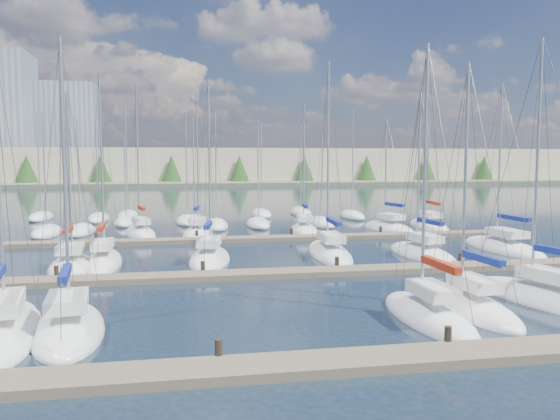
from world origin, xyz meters
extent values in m
plane|color=#1A2735|center=(0.00, 60.00, 0.00)|extent=(400.00, 400.00, 0.00)
cube|color=#6B5E4C|center=(0.00, 2.00, 0.15)|extent=(44.00, 1.80, 0.35)
cylinder|color=#2D261C|center=(-4.00, 2.90, 0.30)|extent=(0.26, 0.26, 1.10)
cylinder|color=#2D261C|center=(4.00, 2.90, 0.30)|extent=(0.26, 0.26, 1.10)
cube|color=#6B5E4C|center=(0.00, 16.00, 0.15)|extent=(44.00, 1.80, 0.35)
cylinder|color=#2D261C|center=(-12.00, 16.90, 0.30)|extent=(0.26, 0.26, 1.10)
cylinder|color=#2D261C|center=(-4.00, 16.90, 0.30)|extent=(0.26, 0.26, 1.10)
cylinder|color=#2D261C|center=(4.00, 16.90, 0.30)|extent=(0.26, 0.26, 1.10)
cylinder|color=#2D261C|center=(12.00, 16.90, 0.30)|extent=(0.26, 0.26, 1.10)
cube|color=#6B5E4C|center=(0.00, 30.00, 0.15)|extent=(44.00, 1.80, 0.35)
cylinder|color=#2D261C|center=(-12.00, 30.90, 0.30)|extent=(0.26, 0.26, 1.10)
cylinder|color=#2D261C|center=(-4.00, 30.90, 0.30)|extent=(0.26, 0.26, 1.10)
cylinder|color=#2D261C|center=(4.00, 30.90, 0.30)|extent=(0.26, 0.26, 1.10)
cylinder|color=#2D261C|center=(12.00, 30.90, 0.30)|extent=(0.26, 0.26, 1.10)
cylinder|color=#2D261C|center=(20.00, 30.90, 0.30)|extent=(0.26, 0.26, 1.10)
ellipsoid|color=white|center=(5.95, 34.64, 0.05)|extent=(3.35, 7.50, 1.60)
cube|color=maroon|center=(5.95, 34.64, 0.05)|extent=(1.70, 3.61, 0.12)
cube|color=silver|center=(5.90, 34.28, 1.35)|extent=(1.65, 2.69, 0.50)
cylinder|color=#9EA0A5|center=(6.03, 35.21, 6.42)|extent=(0.14, 0.14, 10.64)
cylinder|color=#9EA0A5|center=(5.83, 33.70, 2.40)|extent=(0.50, 3.03, 0.10)
cube|color=navy|center=(5.83, 33.70, 2.52)|extent=(0.66, 2.81, 0.30)
ellipsoid|color=white|center=(14.12, 34.50, 0.05)|extent=(4.10, 8.09, 1.60)
cube|color=silver|center=(14.19, 34.12, 1.35)|extent=(1.97, 2.93, 0.50)
cylinder|color=#9EA0A5|center=(14.01, 35.11, 5.85)|extent=(0.14, 0.14, 9.50)
cylinder|color=#9EA0A5|center=(14.30, 33.51, 2.40)|extent=(0.70, 3.21, 0.10)
cube|color=navy|center=(14.30, 33.51, 2.52)|extent=(0.85, 2.99, 0.30)
ellipsoid|color=white|center=(11.16, 20.68, 0.05)|extent=(3.26, 8.09, 1.60)
cube|color=black|center=(11.16, 20.68, 0.05)|extent=(1.67, 3.89, 0.12)
cube|color=silver|center=(11.20, 20.29, 1.35)|extent=(1.66, 2.88, 0.50)
cylinder|color=#9EA0A5|center=(11.11, 21.31, 6.22)|extent=(0.14, 0.14, 10.24)
cylinder|color=#9EA0A5|center=(11.25, 19.66, 2.40)|extent=(0.39, 3.31, 0.10)
cube|color=navy|center=(11.25, 19.66, 2.52)|extent=(0.57, 3.07, 0.30)
ellipsoid|color=white|center=(-11.89, 7.38, 0.05)|extent=(4.26, 9.16, 1.60)
cube|color=black|center=(-11.89, 7.38, 0.05)|extent=(2.15, 4.42, 0.12)
cube|color=silver|center=(-11.81, 6.94, 1.35)|extent=(2.03, 3.30, 0.50)
ellipsoid|color=white|center=(11.51, 8.08, 0.05)|extent=(4.54, 9.47, 1.60)
cube|color=black|center=(11.51, 8.08, 0.05)|extent=(2.28, 4.57, 0.12)
cube|color=silver|center=(11.61, 7.63, 1.35)|extent=(2.09, 3.43, 0.50)
cylinder|color=#9EA0A5|center=(11.35, 8.79, 6.68)|extent=(0.14, 0.14, 11.16)
ellipsoid|color=white|center=(18.87, 35.86, 0.05)|extent=(3.17, 8.60, 1.60)
cube|color=black|center=(18.87, 35.86, 0.05)|extent=(1.62, 4.14, 0.12)
cube|color=silver|center=(18.84, 35.44, 1.35)|extent=(1.60, 3.05, 0.50)
cylinder|color=#9EA0A5|center=(18.93, 36.53, 7.07)|extent=(0.14, 0.14, 11.93)
cylinder|color=#9EA0A5|center=(18.78, 34.76, 2.40)|extent=(0.40, 3.53, 0.10)
cube|color=maroon|center=(18.78, 34.76, 2.52)|extent=(0.58, 3.27, 0.30)
ellipsoid|color=white|center=(-3.40, 21.29, 0.05)|extent=(3.59, 7.72, 1.60)
cube|color=black|center=(-3.40, 21.29, 0.05)|extent=(1.82, 3.72, 0.12)
cube|color=silver|center=(-3.45, 20.92, 1.35)|extent=(1.77, 2.77, 0.50)
cylinder|color=#9EA0A5|center=(-3.32, 21.88, 6.50)|extent=(0.14, 0.14, 10.81)
cylinder|color=#9EA0A5|center=(-3.53, 20.33, 2.40)|extent=(0.52, 3.11, 0.10)
cube|color=navy|center=(-3.53, 20.33, 2.52)|extent=(0.69, 2.89, 0.30)
ellipsoid|color=white|center=(7.25, 7.32, 0.05)|extent=(2.69, 7.25, 1.60)
cube|color=silver|center=(7.27, 6.96, 1.35)|extent=(1.40, 2.56, 0.50)
cylinder|color=#9EA0A5|center=(7.22, 7.89, 5.98)|extent=(0.14, 0.14, 9.77)
cylinder|color=#9EA0A5|center=(7.30, 6.39, 2.40)|extent=(0.27, 3.00, 0.10)
cube|color=navy|center=(7.30, 6.39, 2.52)|extent=(0.45, 2.77, 0.30)
ellipsoid|color=white|center=(-10.12, 21.37, 0.05)|extent=(2.61, 7.92, 1.60)
cube|color=silver|center=(-10.10, 20.98, 1.35)|extent=(1.36, 2.80, 0.50)
cylinder|color=#9EA0A5|center=(-10.15, 21.99, 6.64)|extent=(0.14, 0.14, 11.08)
cylinder|color=#9EA0A5|center=(-10.07, 20.35, 2.40)|extent=(0.27, 3.29, 0.10)
cube|color=maroon|center=(-10.07, 20.35, 2.52)|extent=(0.45, 3.03, 0.30)
ellipsoid|color=white|center=(-8.83, 34.91, 0.05)|extent=(3.98, 8.11, 1.60)
cube|color=black|center=(-8.83, 34.91, 0.05)|extent=(2.00, 3.91, 0.12)
cube|color=silver|center=(-8.75, 34.53, 1.35)|extent=(1.85, 2.94, 0.50)
cylinder|color=#9EA0A5|center=(-8.96, 35.51, 7.22)|extent=(0.14, 0.14, 12.24)
cylinder|color=#9EA0A5|center=(-8.61, 33.92, 2.40)|extent=(0.81, 3.21, 0.10)
cube|color=maroon|center=(-8.61, 33.92, 2.52)|extent=(0.95, 3.00, 0.30)
ellipsoid|color=white|center=(-3.83, 33.90, 0.05)|extent=(3.38, 7.22, 1.60)
cube|color=silver|center=(-3.88, 33.56, 1.35)|extent=(1.69, 2.59, 0.50)
cylinder|color=#9EA0A5|center=(-3.76, 34.45, 6.78)|extent=(0.14, 0.14, 11.37)
cylinder|color=#9EA0A5|center=(-3.95, 33.00, 2.40)|extent=(0.47, 2.91, 0.10)
cube|color=navy|center=(-3.95, 33.00, 2.52)|extent=(0.64, 2.71, 0.30)
ellipsoid|color=white|center=(-11.83, 20.04, 0.05)|extent=(2.91, 6.81, 1.60)
cube|color=black|center=(-11.83, 20.04, 0.05)|extent=(1.50, 3.28, 0.12)
cube|color=silver|center=(-11.81, 19.71, 1.35)|extent=(1.53, 2.41, 0.50)
cylinder|color=#9EA0A5|center=(-11.86, 20.57, 5.94)|extent=(0.14, 0.14, 9.69)
cylinder|color=#9EA0A5|center=(-11.78, 19.17, 2.40)|extent=(0.25, 2.81, 0.10)
cube|color=maroon|center=(-11.78, 19.17, 2.52)|extent=(0.44, 2.60, 0.30)
ellipsoid|color=white|center=(-9.45, 7.14, 0.05)|extent=(3.50, 7.32, 1.60)
cube|color=silver|center=(-9.41, 6.79, 1.35)|extent=(1.75, 2.63, 0.50)
cylinder|color=#9EA0A5|center=(-9.52, 7.70, 6.17)|extent=(0.14, 0.14, 10.15)
cylinder|color=#9EA0A5|center=(-9.34, 6.23, 2.40)|extent=(0.47, 2.95, 0.10)
cube|color=navy|center=(-9.34, 6.23, 2.52)|extent=(0.64, 2.74, 0.30)
ellipsoid|color=white|center=(18.22, 22.14, 0.05)|extent=(3.00, 9.49, 1.60)
cube|color=silver|center=(18.22, 21.66, 1.35)|extent=(1.63, 3.32, 0.50)
cylinder|color=#9EA0A5|center=(18.22, 22.89, 6.70)|extent=(0.14, 0.14, 11.19)
cylinder|color=#9EA0A5|center=(18.23, 20.91, 2.40)|extent=(0.13, 3.98, 0.10)
cube|color=navy|center=(18.23, 20.91, 2.52)|extent=(0.33, 3.66, 0.30)
ellipsoid|color=white|center=(4.88, 6.36, 0.05)|extent=(2.44, 7.33, 1.60)
cube|color=maroon|center=(4.88, 6.36, 0.05)|extent=(1.26, 3.52, 0.12)
cube|color=silver|center=(4.89, 6.00, 1.35)|extent=(1.31, 2.57, 0.50)
cylinder|color=#9EA0A5|center=(4.87, 6.94, 6.24)|extent=(0.14, 0.14, 10.29)
cylinder|color=#9EA0A5|center=(4.90, 5.42, 2.40)|extent=(0.17, 3.06, 0.10)
cube|color=maroon|center=(4.90, 5.42, 2.52)|extent=(0.36, 2.82, 0.30)
ellipsoid|color=white|center=(4.95, 22.07, 0.05)|extent=(3.19, 9.58, 1.60)
cube|color=silver|center=(4.91, 21.60, 1.35)|extent=(1.63, 3.39, 0.50)
cylinder|color=#9EA0A5|center=(5.00, 22.82, 7.27)|extent=(0.14, 0.14, 12.34)
cylinder|color=#9EA0A5|center=(4.86, 20.85, 2.40)|extent=(0.37, 3.96, 0.10)
cube|color=navy|center=(4.86, 20.85, 2.52)|extent=(0.55, 3.65, 0.30)
cylinder|color=#9EA0A5|center=(-20.75, 49.89, 6.50)|extent=(0.12, 0.12, 11.20)
ellipsoid|color=white|center=(-20.75, 49.89, 0.25)|extent=(2.20, 6.40, 1.40)
cylinder|color=#9EA0A5|center=(-3.94, 43.45, 5.97)|extent=(0.12, 0.12, 10.14)
ellipsoid|color=white|center=(-3.94, 43.45, 0.25)|extent=(2.20, 6.40, 1.40)
cylinder|color=#9EA0A5|center=(-4.68, 43.24, 6.14)|extent=(0.12, 0.12, 10.49)
ellipsoid|color=white|center=(-4.68, 43.24, 0.25)|extent=(2.20, 6.40, 1.40)
cylinder|color=#9EA0A5|center=(9.07, 50.53, 5.93)|extent=(0.12, 0.12, 10.06)
ellipsoid|color=white|center=(9.07, 50.53, 0.25)|extent=(2.20, 6.40, 1.40)
cylinder|color=#9EA0A5|center=(-14.23, 47.33, 5.60)|extent=(0.12, 0.12, 9.39)
ellipsoid|color=white|center=(-14.23, 47.33, 0.25)|extent=(2.20, 6.40, 1.40)
cylinder|color=#9EA0A5|center=(-16.97, 36.19, 5.83)|extent=(0.12, 0.12, 9.85)
ellipsoid|color=white|center=(-16.97, 36.19, 0.25)|extent=(2.20, 6.40, 1.40)
cylinder|color=#9EA0A5|center=(-14.23, 36.83, 5.55)|extent=(0.12, 0.12, 9.30)
ellipsoid|color=white|center=(-14.23, 36.83, 0.25)|extent=(2.20, 6.40, 1.40)
cylinder|color=#9EA0A5|center=(13.97, 45.41, 6.74)|extent=(0.12, 0.12, 11.68)
ellipsoid|color=white|center=(13.97, 45.41, 0.25)|extent=(2.20, 6.40, 1.40)
cylinder|color=#9EA0A5|center=(2.31, 39.32, 5.78)|extent=(0.12, 0.12, 9.76)
ellipsoid|color=white|center=(2.31, 39.32, 0.25)|extent=(2.20, 6.40, 1.40)
cylinder|color=#9EA0A5|center=(-11.34, 49.91, 6.87)|extent=(0.12, 0.12, 11.95)
ellipsoid|color=white|center=(-11.34, 49.91, 0.25)|extent=(2.20, 6.40, 1.40)
cylinder|color=#9EA0A5|center=(8.76, 39.06, 5.13)|extent=(0.12, 0.12, 8.46)
ellipsoid|color=white|center=(8.76, 39.06, 0.25)|extent=(2.20, 6.40, 1.40)
cylinder|color=#9EA0A5|center=(-10.91, 43.47, 4.96)|extent=(0.12, 0.12, 8.12)
ellipsoid|color=white|center=(-10.91, 43.47, 0.25)|extent=(2.20, 6.40, 1.40)
cylinder|color=#9EA0A5|center=(4.00, 49.08, 5.90)|extent=(0.12, 0.12, 10.00)
ellipsoid|color=white|center=(4.00, 49.08, 0.25)|extent=(2.20, 6.40, 1.40)
cylinder|color=#9EA0A5|center=(-1.89, 38.97, 6.17)|extent=(0.12, 0.12, 10.54)
ellipsoid|color=white|center=(-1.89, 38.97, 0.25)|extent=(2.20, 6.40, 1.40)
cube|color=#666B51|center=(0.00, 150.00, 0.50)|extent=(400.00, 60.00, 1.00)
cube|color=beige|center=(10.00, 140.00, 5.00)|extent=(200.00, 12.00, 10.00)
cube|color=slate|center=(-40.00, 165.00, 15.00)|extent=(18.00, 15.00, 30.00)
cone|color=#284C1E|center=(-44.00, 133.00, 4.00)|extent=(6.00, 6.00, 8.00)
cone|color=#284C1E|center=(-26.00, 133.00, 4.00)|extent=(6.00, 6.00, 8.00)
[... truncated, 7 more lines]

